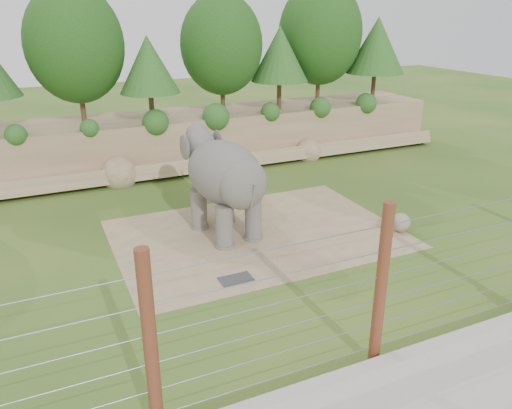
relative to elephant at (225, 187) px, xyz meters
name	(u,v)px	position (x,y,z in m)	size (l,w,h in m)	color
ground	(283,275)	(0.51, -3.52, -1.78)	(90.00, 90.00, 0.00)	#2F5A1E
back_embankment	(178,86)	(1.10, 9.16, 2.18)	(30.00, 5.52, 8.77)	#826D50
dirt_patch	(257,234)	(1.01, -0.52, -1.77)	(10.00, 7.00, 0.02)	#967D5D
drain_grate	(236,279)	(-0.93, -3.22, -1.75)	(1.00, 0.60, 0.03)	#262628
elephant	(225,187)	(0.00, 0.00, 0.00)	(1.89, 4.41, 3.57)	#5C5752
stone_ball	(401,222)	(5.84, -2.48, -1.41)	(0.70, 0.70, 0.70)	gray
retaining_wall	(388,368)	(0.51, -8.52, -1.53)	(26.00, 0.35, 0.50)	#B7B3AA
barrier_fence	(381,288)	(0.51, -8.02, 0.22)	(20.26, 0.26, 4.00)	maroon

